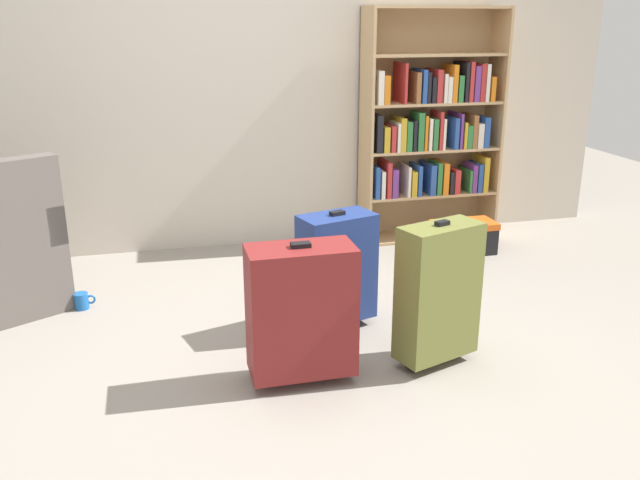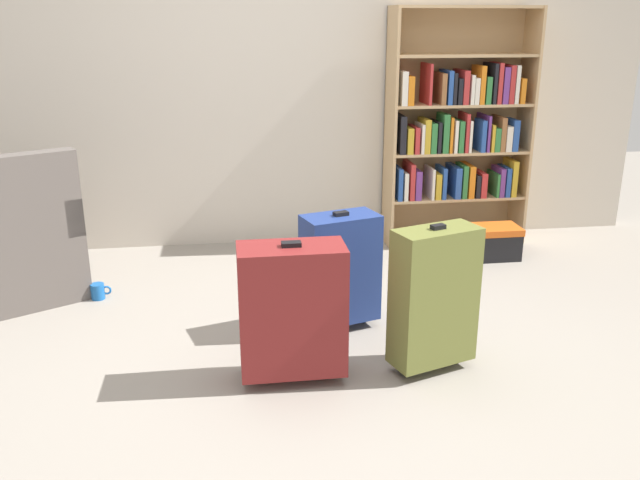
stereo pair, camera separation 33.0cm
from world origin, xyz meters
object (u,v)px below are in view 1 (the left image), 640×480
storage_box (464,236)px  suitcase_navy_blue (337,267)px  bookshelf (430,128)px  mug (82,301)px  suitcase_olive (438,292)px  suitcase_dark_red (301,310)px

storage_box → suitcase_navy_blue: (-1.20, -0.93, 0.22)m
bookshelf → mug: bearing=-162.2°
suitcase_olive → suitcase_dark_red: bearing=179.4°
suitcase_dark_red → suitcase_olive: bearing=-0.6°
suitcase_dark_red → bookshelf: bearing=53.4°
bookshelf → storage_box: (0.12, -0.42, -0.71)m
bookshelf → suitcase_olive: (-0.73, -1.88, -0.45)m
suitcase_dark_red → suitcase_olive: suitcase_olive is taller
mug → suitcase_dark_red: suitcase_dark_red is taller
bookshelf → suitcase_navy_blue: bookshelf is taller
mug → suitcase_navy_blue: (1.36, -0.57, 0.29)m
storage_box → suitcase_navy_blue: suitcase_navy_blue is taller
suitcase_dark_red → mug: bearing=134.2°
storage_box → suitcase_dark_red: 2.10m
storage_box → suitcase_navy_blue: size_ratio=0.68×
storage_box → suitcase_olive: suitcase_olive is taller
suitcase_navy_blue → suitcase_dark_red: 0.60m
storage_box → suitcase_navy_blue: 1.53m
storage_box → suitcase_olive: bearing=-120.3°
bookshelf → mug: size_ratio=13.97×
bookshelf → suitcase_dark_red: 2.38m
bookshelf → suitcase_dark_red: (-1.39, -1.87, -0.48)m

